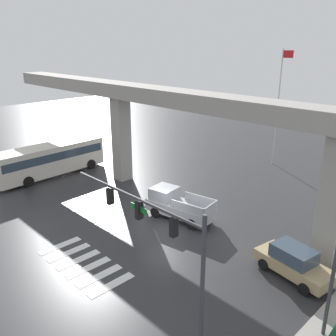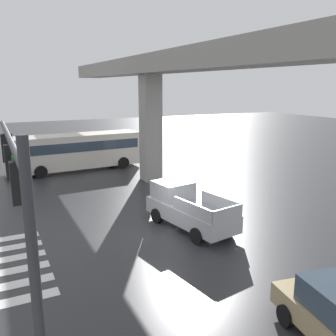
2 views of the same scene
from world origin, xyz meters
TOP-DOWN VIEW (x-y plane):
  - ground_plane at (0.00, 0.00)m, footprint 120.00×120.00m
  - crosswalk_stripes at (-0.00, -6.36)m, footprint 6.05×2.80m
  - elevated_overpass at (0.00, 3.91)m, footprint 53.15×2.32m
  - pickup_truck at (-0.43, 1.82)m, footprint 5.35×2.73m
  - city_bus at (-15.24, -0.48)m, footprint 3.22×10.92m
  - traffic_signal_mast at (6.14, -6.13)m, footprint 8.69×0.32m

SIDE VIEW (x-z plane):
  - ground_plane at x=0.00m, z-range 0.00..0.00m
  - crosswalk_stripes at x=0.00m, z-range 0.00..0.01m
  - pickup_truck at x=-0.43m, z-range -0.05..2.03m
  - city_bus at x=-15.24m, z-range 0.23..3.22m
  - traffic_signal_mast at x=6.14m, z-range 1.46..7.66m
  - elevated_overpass at x=0.00m, z-range 3.18..12.06m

